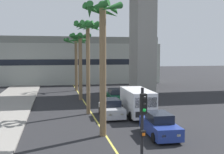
{
  "coord_description": "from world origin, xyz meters",
  "views": [
    {
      "loc": [
        -3.39,
        -2.12,
        5.54
      ],
      "look_at": [
        0.0,
        14.0,
        4.14
      ],
      "focal_mm": 44.88,
      "sensor_mm": 36.0,
      "label": 1
    }
  ],
  "objects_px": {
    "car_queue_third": "(160,126)",
    "palm_tree_mid_median": "(102,37)",
    "car_queue_front": "(111,109)",
    "car_queue_second": "(116,96)",
    "delivery_van": "(137,102)",
    "palm_tree_farthest_median": "(76,49)",
    "traffic_light_median_near": "(143,126)",
    "palm_tree_near_median": "(88,37)",
    "palm_tree_far_median": "(80,47)"
  },
  "relations": [
    {
      "from": "car_queue_second",
      "to": "palm_tree_farthest_median",
      "type": "relative_size",
      "value": 0.52
    },
    {
      "from": "palm_tree_far_median",
      "to": "traffic_light_median_near",
      "type": "bearing_deg",
      "value": -89.37
    },
    {
      "from": "palm_tree_far_median",
      "to": "car_queue_third",
      "type": "bearing_deg",
      "value": -76.63
    },
    {
      "from": "car_queue_front",
      "to": "traffic_light_median_near",
      "type": "distance_m",
      "value": 13.52
    },
    {
      "from": "traffic_light_median_near",
      "to": "delivery_van",
      "type": "bearing_deg",
      "value": 73.81
    },
    {
      "from": "car_queue_second",
      "to": "palm_tree_farthest_median",
      "type": "xyz_separation_m",
      "value": [
        -3.48,
        11.28,
        5.44
      ]
    },
    {
      "from": "car_queue_second",
      "to": "delivery_van",
      "type": "distance_m",
      "value": 6.97
    },
    {
      "from": "car_queue_second",
      "to": "palm_tree_mid_median",
      "type": "distance_m",
      "value": 13.93
    },
    {
      "from": "car_queue_front",
      "to": "delivery_van",
      "type": "height_order",
      "value": "delivery_van"
    },
    {
      "from": "car_queue_front",
      "to": "car_queue_second",
      "type": "height_order",
      "value": "same"
    },
    {
      "from": "delivery_van",
      "to": "palm_tree_far_median",
      "type": "xyz_separation_m",
      "value": [
        -4.04,
        9.79,
        4.93
      ]
    },
    {
      "from": "car_queue_third",
      "to": "palm_tree_farthest_median",
      "type": "xyz_separation_m",
      "value": [
        -3.58,
        24.24,
        5.44
      ]
    },
    {
      "from": "traffic_light_median_near",
      "to": "palm_tree_farthest_median",
      "type": "xyz_separation_m",
      "value": [
        -0.07,
        31.26,
        3.45
      ]
    },
    {
      "from": "car_queue_front",
      "to": "traffic_light_median_near",
      "type": "relative_size",
      "value": 0.98
    },
    {
      "from": "car_queue_front",
      "to": "car_queue_second",
      "type": "xyz_separation_m",
      "value": [
        1.89,
        6.69,
        0.0
      ]
    },
    {
      "from": "car_queue_front",
      "to": "palm_tree_farthest_median",
      "type": "xyz_separation_m",
      "value": [
        -1.59,
        17.97,
        5.44
      ]
    },
    {
      "from": "delivery_van",
      "to": "traffic_light_median_near",
      "type": "relative_size",
      "value": 1.26
    },
    {
      "from": "palm_tree_far_median",
      "to": "car_queue_second",
      "type": "bearing_deg",
      "value": -37.94
    },
    {
      "from": "palm_tree_far_median",
      "to": "palm_tree_mid_median",
      "type": "bearing_deg",
      "value": -89.83
    },
    {
      "from": "delivery_van",
      "to": "palm_tree_far_median",
      "type": "height_order",
      "value": "palm_tree_far_median"
    },
    {
      "from": "traffic_light_median_near",
      "to": "palm_tree_near_median",
      "type": "relative_size",
      "value": 0.5
    },
    {
      "from": "palm_tree_farthest_median",
      "to": "car_queue_third",
      "type": "bearing_deg",
      "value": -81.6
    },
    {
      "from": "palm_tree_farthest_median",
      "to": "palm_tree_far_median",
      "type": "bearing_deg",
      "value": -91.22
    },
    {
      "from": "palm_tree_near_median",
      "to": "car_queue_second",
      "type": "bearing_deg",
      "value": 54.2
    },
    {
      "from": "car_queue_front",
      "to": "palm_tree_farthest_median",
      "type": "distance_m",
      "value": 18.84
    },
    {
      "from": "delivery_van",
      "to": "palm_tree_farthest_median",
      "type": "bearing_deg",
      "value": 101.97
    },
    {
      "from": "palm_tree_mid_median",
      "to": "palm_tree_farthest_median",
      "type": "relative_size",
      "value": 1.14
    },
    {
      "from": "delivery_van",
      "to": "palm_tree_mid_median",
      "type": "height_order",
      "value": "palm_tree_mid_median"
    },
    {
      "from": "car_queue_front",
      "to": "palm_tree_far_median",
      "type": "height_order",
      "value": "palm_tree_far_median"
    },
    {
      "from": "car_queue_third",
      "to": "palm_tree_mid_median",
      "type": "distance_m",
      "value": 7.0
    },
    {
      "from": "car_queue_front",
      "to": "car_queue_third",
      "type": "height_order",
      "value": "same"
    },
    {
      "from": "palm_tree_far_median",
      "to": "car_queue_front",
      "type": "bearing_deg",
      "value": -79.52
    },
    {
      "from": "car_queue_front",
      "to": "palm_tree_farthest_median",
      "type": "bearing_deg",
      "value": 95.05
    },
    {
      "from": "palm_tree_mid_median",
      "to": "car_queue_second",
      "type": "bearing_deg",
      "value": 73.36
    },
    {
      "from": "car_queue_second",
      "to": "car_queue_third",
      "type": "relative_size",
      "value": 0.99
    },
    {
      "from": "traffic_light_median_near",
      "to": "palm_tree_farthest_median",
      "type": "bearing_deg",
      "value": 90.13
    },
    {
      "from": "car_queue_third",
      "to": "palm_tree_near_median",
      "type": "xyz_separation_m",
      "value": [
        -3.82,
        7.8,
        6.25
      ]
    },
    {
      "from": "car_queue_front",
      "to": "traffic_light_median_near",
      "type": "height_order",
      "value": "traffic_light_median_near"
    },
    {
      "from": "car_queue_second",
      "to": "palm_tree_near_median",
      "type": "distance_m",
      "value": 8.92
    },
    {
      "from": "car_queue_front",
      "to": "palm_tree_mid_median",
      "type": "relative_size",
      "value": 0.46
    },
    {
      "from": "car_queue_third",
      "to": "palm_tree_near_median",
      "type": "height_order",
      "value": "palm_tree_near_median"
    },
    {
      "from": "palm_tree_far_median",
      "to": "palm_tree_farthest_median",
      "type": "distance_m",
      "value": 8.43
    },
    {
      "from": "palm_tree_farthest_median",
      "to": "palm_tree_near_median",
      "type": "bearing_deg",
      "value": -90.84
    },
    {
      "from": "delivery_van",
      "to": "palm_tree_far_median",
      "type": "relative_size",
      "value": 0.67
    },
    {
      "from": "traffic_light_median_near",
      "to": "palm_tree_farthest_median",
      "type": "height_order",
      "value": "palm_tree_farthest_median"
    },
    {
      "from": "delivery_van",
      "to": "palm_tree_farthest_median",
      "type": "xyz_separation_m",
      "value": [
        -3.86,
        18.21,
        4.88
      ]
    },
    {
      "from": "car_queue_front",
      "to": "palm_tree_mid_median",
      "type": "bearing_deg",
      "value": -107.67
    },
    {
      "from": "palm_tree_near_median",
      "to": "palm_tree_mid_median",
      "type": "height_order",
      "value": "palm_tree_mid_median"
    },
    {
      "from": "palm_tree_mid_median",
      "to": "palm_tree_far_median",
      "type": "xyz_separation_m",
      "value": [
        -0.04,
        14.95,
        -0.38
      ]
    },
    {
      "from": "traffic_light_median_near",
      "to": "palm_tree_far_median",
      "type": "height_order",
      "value": "palm_tree_far_median"
    }
  ]
}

